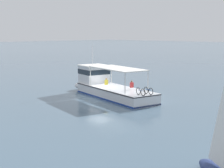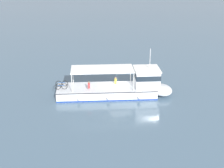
# 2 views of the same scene
# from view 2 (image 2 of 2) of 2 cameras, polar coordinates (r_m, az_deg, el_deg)

# --- Properties ---
(ground_plane) EXTENTS (400.00, 400.00, 0.00)m
(ground_plane) POSITION_cam_2_polar(r_m,az_deg,el_deg) (37.31, 1.39, -1.35)
(ground_plane) COLOR slate
(ferry_main) EXTENTS (5.75, 13.07, 5.32)m
(ferry_main) POSITION_cam_2_polar(r_m,az_deg,el_deg) (35.90, 1.62, -0.54)
(ferry_main) COLOR silver
(ferry_main) RESTS_ON ground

